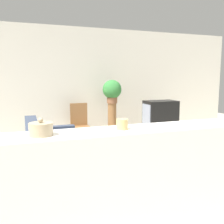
% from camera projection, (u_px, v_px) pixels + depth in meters
% --- Properties ---
extents(ground_plane, '(14.00, 14.00, 0.00)m').
position_uv_depth(ground_plane, '(119.00, 211.00, 2.88)').
color(ground_plane, beige).
extents(wall_back, '(9.00, 0.06, 2.70)m').
position_uv_depth(wall_back, '(67.00, 85.00, 5.89)').
color(wall_back, silver).
rests_on(wall_back, ground_plane).
extents(couch, '(0.92, 1.73, 0.81)m').
position_uv_depth(couch, '(53.00, 154.00, 4.10)').
color(couch, '#384256').
rests_on(couch, ground_plane).
extents(tv_stand, '(0.87, 0.50, 0.43)m').
position_uv_depth(tv_stand, '(160.00, 137.00, 5.51)').
color(tv_stand, olive).
rests_on(tv_stand, ground_plane).
extents(television, '(0.69, 0.43, 0.60)m').
position_uv_depth(television, '(160.00, 114.00, 5.44)').
color(television, black).
rests_on(television, tv_stand).
extents(wooden_chair, '(0.44, 0.44, 0.94)m').
position_uv_depth(wooden_chair, '(80.00, 123.00, 5.67)').
color(wooden_chair, olive).
rests_on(wooden_chair, ground_plane).
extents(plant_stand, '(0.19, 0.19, 0.94)m').
position_uv_depth(plant_stand, '(112.00, 123.00, 5.79)').
color(plant_stand, olive).
rests_on(plant_stand, ground_plane).
extents(potted_plant, '(0.43, 0.43, 0.53)m').
position_uv_depth(potted_plant, '(112.00, 90.00, 5.68)').
color(potted_plant, '#8E5B3D').
rests_on(potted_plant, plant_stand).
extents(foreground_counter, '(2.95, 0.44, 1.04)m').
position_uv_depth(foreground_counter, '(132.00, 180.00, 2.47)').
color(foreground_counter, white).
rests_on(foreground_counter, ground_plane).
extents(decorative_bowl, '(0.20, 0.20, 0.16)m').
position_uv_depth(decorative_bowl, '(41.00, 129.00, 2.11)').
color(decorative_bowl, tan).
rests_on(decorative_bowl, foreground_counter).
extents(candle_jar, '(0.11, 0.11, 0.10)m').
position_uv_depth(candle_jar, '(122.00, 124.00, 2.36)').
color(candle_jar, tan).
rests_on(candle_jar, foreground_counter).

